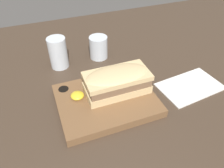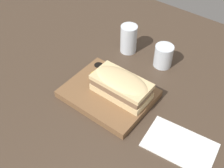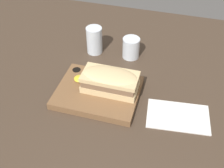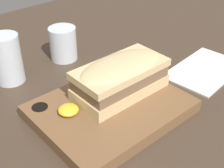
% 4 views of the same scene
% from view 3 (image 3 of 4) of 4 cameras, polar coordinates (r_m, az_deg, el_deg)
% --- Properties ---
extents(dining_table, '(1.97, 1.29, 0.02)m').
position_cam_3_polar(dining_table, '(1.00, 0.18, -2.55)').
color(dining_table, '#423326').
rests_on(dining_table, ground).
extents(serving_board, '(0.28, 0.22, 0.03)m').
position_cam_3_polar(serving_board, '(0.98, -2.90, -1.65)').
color(serving_board, brown).
rests_on(serving_board, dining_table).
extents(sandwich, '(0.19, 0.10, 0.07)m').
position_cam_3_polar(sandwich, '(0.94, -0.45, 0.62)').
color(sandwich, '#DBBC84').
rests_on(sandwich, serving_board).
extents(mustard_dollop, '(0.04, 0.04, 0.02)m').
position_cam_3_polar(mustard_dollop, '(1.01, -6.65, 1.11)').
color(mustard_dollop, yellow).
rests_on(mustard_dollop, serving_board).
extents(water_glass, '(0.06, 0.06, 0.11)m').
position_cam_3_polar(water_glass, '(1.16, -3.59, 8.57)').
color(water_glass, silver).
rests_on(water_glass, dining_table).
extents(wine_glass, '(0.07, 0.07, 0.08)m').
position_cam_3_polar(wine_glass, '(1.14, 3.88, 7.23)').
color(wine_glass, silver).
rests_on(wine_glass, dining_table).
extents(napkin, '(0.21, 0.15, 0.00)m').
position_cam_3_polar(napkin, '(0.94, 13.26, -6.40)').
color(napkin, white).
rests_on(napkin, dining_table).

